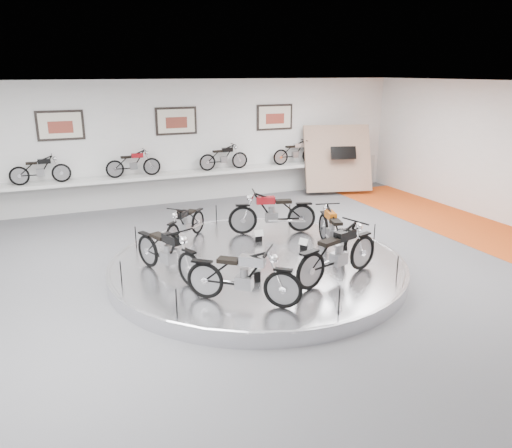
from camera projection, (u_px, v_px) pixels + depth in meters
name	position (u px, v px, depth m)	size (l,w,h in m)	color
floor	(263.00, 277.00, 10.71)	(16.00, 16.00, 0.00)	#535356
ceiling	(264.00, 84.00, 9.53)	(16.00, 16.00, 0.00)	white
wall_back	(177.00, 143.00, 16.28)	(16.00, 16.00, 0.00)	silver
orange_carpet_strip	(497.00, 238.00, 13.25)	(2.40, 12.60, 0.01)	#D04517
dado_band	(179.00, 186.00, 16.69)	(15.68, 0.04, 1.10)	#BCBCBA
display_platform	(257.00, 266.00, 10.93)	(6.40, 6.40, 0.30)	silver
platform_rim	(257.00, 261.00, 10.89)	(6.40, 6.40, 0.10)	#B2B2BA
shelf	(181.00, 174.00, 16.31)	(11.00, 0.55, 0.10)	silver
poster_left	(60.00, 125.00, 14.73)	(1.35, 0.06, 0.88)	beige
poster_center	(176.00, 121.00, 16.04)	(1.35, 0.06, 0.88)	beige
poster_right	(275.00, 117.00, 17.34)	(1.35, 0.06, 0.88)	beige
display_panel	(338.00, 158.00, 17.80)	(2.40, 0.12, 2.40)	#9D7B65
shelf_bike_a	(40.00, 172.00, 14.62)	(1.22, 0.42, 0.73)	black
shelf_bike_b	(133.00, 165.00, 15.63)	(1.22, 0.42, 0.73)	maroon
shelf_bike_c	(224.00, 159.00, 16.75)	(1.22, 0.42, 0.73)	black
shelf_bike_d	(295.00, 154.00, 17.75)	(1.22, 0.42, 0.73)	#BBBCC0
bike_a	(272.00, 212.00, 12.52)	(1.88, 0.67, 1.11)	maroon
bike_b	(185.00, 223.00, 11.98)	(1.53, 0.54, 0.90)	black
bike_c	(167.00, 251.00, 9.86)	(1.80, 0.63, 1.06)	black
bike_d	(243.00, 275.00, 8.70)	(1.80, 0.63, 1.06)	#BBBCC0
bike_e	(338.00, 252.00, 9.71)	(1.92, 0.68, 1.13)	black
bike_f	(332.00, 229.00, 11.33)	(1.71, 0.60, 1.01)	#BF5A11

